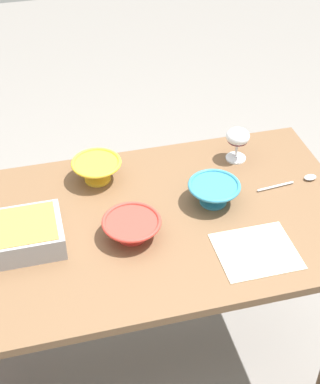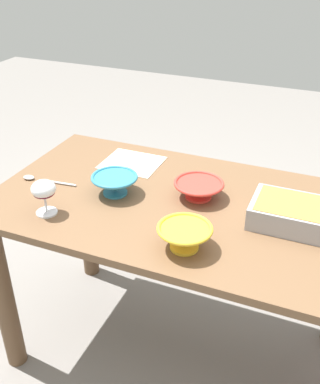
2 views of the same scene
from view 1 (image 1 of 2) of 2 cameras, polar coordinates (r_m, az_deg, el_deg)
ground_plane at (r=2.38m, az=-1.40°, el=-16.52°), size 8.00×8.00×0.00m
dining_table at (r=1.92m, az=-1.67°, el=-6.47°), size 1.36×0.77×0.76m
wine_glass at (r=2.04m, az=7.71°, el=5.28°), size 0.08×0.08×0.13m
casserole_dish at (r=1.75m, az=-14.89°, el=-4.27°), size 0.32×0.19×0.08m
mixing_bowl at (r=1.74m, az=-2.82°, el=-3.48°), size 0.18×0.18×0.06m
small_bowl at (r=1.96m, az=-6.29°, el=2.26°), size 0.17×0.17×0.08m
serving_bowl at (r=1.86m, az=5.36°, el=0.02°), size 0.17×0.17×0.07m
serving_spoon at (r=2.01m, az=13.65°, el=1.15°), size 0.22×0.04×0.01m
napkin at (r=1.73m, az=9.51°, el=-5.81°), size 0.23×0.21×0.00m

